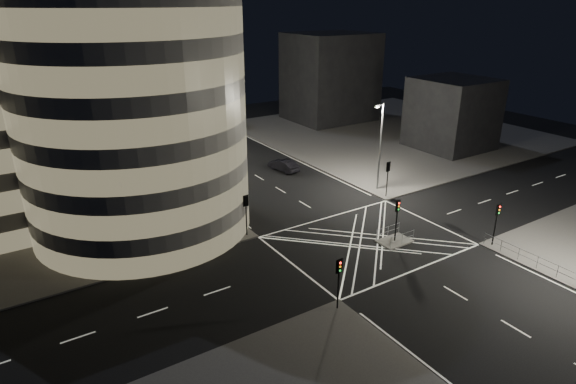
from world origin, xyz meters
TOP-DOWN VIEW (x-y plane):
  - ground at (0.00, 0.00)m, footprint 120.00×120.00m
  - sidewalk_far_right at (29.00, 27.00)m, footprint 42.00×42.00m
  - central_island at (2.00, -1.50)m, footprint 3.00×2.00m
  - office_tower_curved at (-20.74, 18.74)m, footprint 30.00×29.00m
  - office_block_rear at (-22.00, 42.00)m, footprint 24.00×16.00m
  - building_right_far at (26.00, 40.00)m, footprint 14.00×12.00m
  - building_right_near at (30.00, 16.00)m, footprint 10.00×10.00m
  - building_far_end at (-4.00, 58.00)m, footprint 18.00×8.00m
  - tree_a at (-10.50, 9.00)m, footprint 4.85×4.85m
  - tree_b at (-10.50, 15.00)m, footprint 4.71×4.71m
  - tree_c at (-10.50, 21.00)m, footprint 3.80×3.80m
  - tree_d at (-10.50, 27.00)m, footprint 5.46×5.46m
  - tree_e at (-10.50, 33.00)m, footprint 4.26×4.26m
  - traffic_signal_fl at (-8.80, 6.80)m, footprint 0.55×0.22m
  - traffic_signal_nl at (-8.80, -6.80)m, footprint 0.55×0.22m
  - traffic_signal_fr at (8.80, 6.80)m, footprint 0.55×0.22m
  - traffic_signal_nr at (8.80, -6.80)m, footprint 0.55×0.22m
  - traffic_signal_island at (2.00, -1.50)m, footprint 0.55×0.22m
  - street_lamp_left_near at (-9.44, 12.00)m, footprint 1.25×0.25m
  - street_lamp_left_far at (-9.44, 30.00)m, footprint 1.25×0.25m
  - street_lamp_right_far at (9.44, 9.00)m, footprint 1.25×0.25m
  - railing_near_right at (8.30, -12.15)m, footprint 0.06×11.70m
  - railing_island_south at (2.00, -2.40)m, footprint 2.80×0.06m
  - railing_island_north at (2.00, -0.60)m, footprint 2.80×0.06m
  - sedan at (3.90, 20.51)m, footprint 2.31×4.80m

SIDE VIEW (x-z plane):
  - ground at x=0.00m, z-range 0.00..0.00m
  - sidewalk_far_right at x=29.00m, z-range 0.00..0.15m
  - central_island at x=2.00m, z-range 0.00..0.15m
  - railing_near_right at x=8.30m, z-range 0.15..1.25m
  - railing_island_south at x=2.00m, z-range 0.15..1.25m
  - railing_island_north at x=2.00m, z-range 0.15..1.25m
  - sedan at x=3.90m, z-range 0.00..1.52m
  - traffic_signal_fl at x=-8.80m, z-range 0.91..4.91m
  - traffic_signal_nl at x=-8.80m, z-range 0.91..4.91m
  - traffic_signal_fr at x=8.80m, z-range 0.91..4.91m
  - traffic_signal_nr at x=8.80m, z-range 0.91..4.91m
  - traffic_signal_island at x=2.00m, z-range 0.91..4.91m
  - tree_e at x=-10.50m, z-range 1.13..8.02m
  - tree_b at x=-10.50m, z-range 1.01..8.14m
  - tree_a at x=-10.50m, z-range 0.99..8.27m
  - tree_c at x=-10.50m, z-range 1.39..8.27m
  - building_right_near at x=30.00m, z-range 0.15..10.15m
  - tree_d at x=-10.50m, z-range 1.23..9.69m
  - street_lamp_left_near at x=-9.44m, z-range 0.54..10.54m
  - street_lamp_left_far at x=-9.44m, z-range 0.54..10.54m
  - street_lamp_right_far at x=9.44m, z-range 0.54..10.54m
  - building_right_far at x=26.00m, z-range 0.15..15.15m
  - building_far_end at x=-4.00m, z-range 0.00..18.00m
  - office_block_rear at x=-22.00m, z-range 0.15..22.15m
  - office_tower_curved at x=-20.74m, z-range -0.95..26.25m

